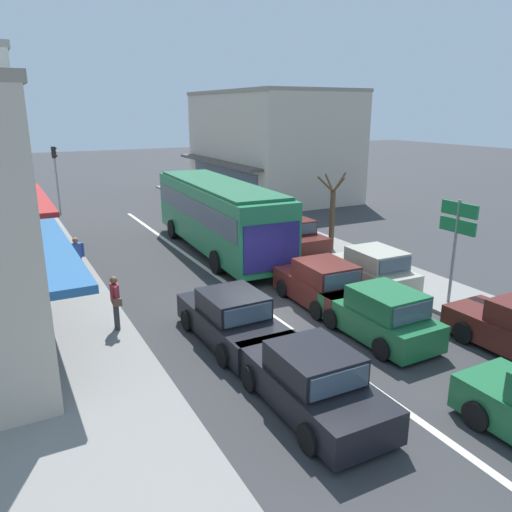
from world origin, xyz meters
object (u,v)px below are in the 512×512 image
(pedestrian_with_handbag_near, at_px, (115,300))
(hatchback_adjacent_lane_trail, at_px, (321,284))
(parked_hatchback_kerb_second, at_px, (372,270))
(parked_wagon_kerb_rear, at_px, (239,214))
(directional_road_sign, at_px, (457,227))
(hatchback_queue_far_back, at_px, (380,316))
(sedan_queue_gap_filler, at_px, (311,382))
(traffic_light_downstreet, at_px, (56,169))
(sedan_behind_bus_near, at_px, (232,319))
(city_bus, at_px, (218,212))
(street_tree_right, at_px, (332,214))
(parked_sedan_kerb_third, at_px, (292,235))
(pedestrian_browsing_midblock, at_px, (77,255))

(pedestrian_with_handbag_near, bearing_deg, hatchback_adjacent_lane_trail, -7.89)
(parked_hatchback_kerb_second, relative_size, parked_wagon_kerb_rear, 0.83)
(hatchback_adjacent_lane_trail, relative_size, directional_road_sign, 1.04)
(hatchback_adjacent_lane_trail, height_order, hatchback_queue_far_back, same)
(sedan_queue_gap_filler, relative_size, hatchback_queue_far_back, 1.13)
(traffic_light_downstreet, height_order, pedestrian_with_handbag_near, traffic_light_downstreet)
(sedan_behind_bus_near, xyz_separation_m, parked_hatchback_kerb_second, (6.38, 1.51, 0.05))
(city_bus, bearing_deg, street_tree_right, -27.09)
(hatchback_queue_far_back, bearing_deg, city_bus, 92.20)
(parked_sedan_kerb_third, distance_m, directional_road_sign, 8.82)
(sedan_behind_bus_near, height_order, hatchback_queue_far_back, hatchback_queue_far_back)
(traffic_light_downstreet, bearing_deg, sedan_queue_gap_filler, -85.25)
(parked_wagon_kerb_rear, height_order, pedestrian_browsing_midblock, pedestrian_browsing_midblock)
(sedan_behind_bus_near, xyz_separation_m, directional_road_sign, (7.60, -1.01, 2.04))
(sedan_behind_bus_near, bearing_deg, sedan_queue_gap_filler, -88.57)
(hatchback_adjacent_lane_trail, relative_size, parked_hatchback_kerb_second, 1.00)
(sedan_behind_bus_near, bearing_deg, pedestrian_with_handbag_near, 144.09)
(hatchback_queue_far_back, distance_m, parked_wagon_kerb_rear, 14.87)
(pedestrian_with_handbag_near, bearing_deg, street_tree_right, 21.61)
(sedan_queue_gap_filler, xyz_separation_m, parked_wagon_kerb_rear, (6.35, 16.65, 0.08))
(hatchback_queue_far_back, distance_m, parked_hatchback_kerb_second, 4.23)
(hatchback_queue_far_back, bearing_deg, parked_wagon_kerb_rear, 79.83)
(parked_sedan_kerb_third, xyz_separation_m, pedestrian_browsing_midblock, (-9.69, -0.24, 0.40))
(pedestrian_browsing_midblock, bearing_deg, parked_sedan_kerb_third, 1.41)
(pedestrian_with_handbag_near, bearing_deg, sedan_behind_bus_near, -35.91)
(sedan_queue_gap_filler, distance_m, parked_sedan_kerb_third, 13.14)
(directional_road_sign, height_order, pedestrian_with_handbag_near, directional_road_sign)
(parked_sedan_kerb_third, bearing_deg, parked_wagon_kerb_rear, 92.24)
(sedan_queue_gap_filler, bearing_deg, hatchback_queue_far_back, 28.49)
(city_bus, height_order, hatchback_adjacent_lane_trail, city_bus)
(sedan_queue_gap_filler, xyz_separation_m, street_tree_right, (7.95, 10.17, 1.10))
(parked_sedan_kerb_third, xyz_separation_m, pedestrian_with_handbag_near, (-9.43, -5.50, 0.40))
(parked_wagon_kerb_rear, bearing_deg, sedan_queue_gap_filler, -110.86)
(sedan_behind_bus_near, bearing_deg, hatchback_adjacent_lane_trail, 15.93)
(hatchback_adjacent_lane_trail, xyz_separation_m, parked_wagon_kerb_rear, (2.60, 11.69, 0.04))
(parked_wagon_kerb_rear, relative_size, pedestrian_with_handbag_near, 2.78)
(hatchback_queue_far_back, xyz_separation_m, street_tree_right, (4.23, 8.16, 1.05))
(parked_sedan_kerb_third, relative_size, directional_road_sign, 1.18)
(city_bus, height_order, pedestrian_with_handbag_near, city_bus)
(parked_sedan_kerb_third, bearing_deg, sedan_queue_gap_filler, -119.90)
(hatchback_queue_far_back, height_order, street_tree_right, street_tree_right)
(parked_hatchback_kerb_second, bearing_deg, parked_sedan_kerb_third, 87.49)
(pedestrian_with_handbag_near, relative_size, pedestrian_browsing_midblock, 1.00)
(sedan_queue_gap_filler, distance_m, directional_road_sign, 8.29)
(hatchback_adjacent_lane_trail, bearing_deg, street_tree_right, 51.13)
(pedestrian_browsing_midblock, bearing_deg, sedan_queue_gap_filler, -74.30)
(sedan_queue_gap_filler, xyz_separation_m, hatchback_queue_far_back, (3.72, 2.02, 0.05))
(traffic_light_downstreet, bearing_deg, hatchback_adjacent_lane_trail, -73.74)
(sedan_queue_gap_filler, relative_size, parked_wagon_kerb_rear, 0.93)
(hatchback_adjacent_lane_trail, xyz_separation_m, directional_road_sign, (3.75, -2.10, 1.99))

